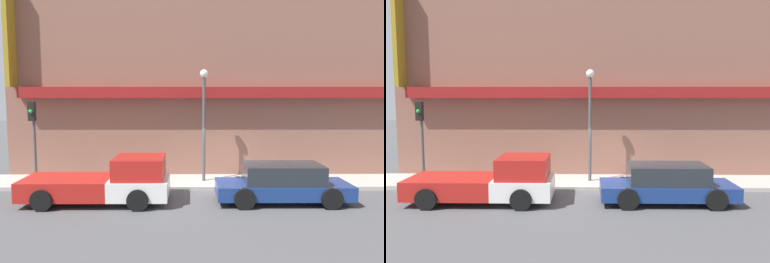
% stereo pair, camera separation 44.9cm
% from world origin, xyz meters
% --- Properties ---
extents(ground_plane, '(80.00, 80.00, 0.00)m').
position_xyz_m(ground_plane, '(0.00, 0.00, 0.00)').
color(ground_plane, '#4C4C4F').
extents(sidewalk, '(36.00, 2.46, 0.16)m').
position_xyz_m(sidewalk, '(0.00, 1.23, 0.08)').
color(sidewalk, '#ADA89E').
rests_on(sidewalk, ground).
extents(building, '(19.80, 3.80, 10.61)m').
position_xyz_m(building, '(-0.01, 3.94, 5.30)').
color(building, brown).
rests_on(building, ground).
extents(pickup_truck, '(5.28, 2.27, 1.70)m').
position_xyz_m(pickup_truck, '(-4.36, -1.59, 0.76)').
color(pickup_truck, white).
rests_on(pickup_truck, ground).
extents(parked_car, '(4.86, 1.99, 1.42)m').
position_xyz_m(parked_car, '(2.07, -1.59, 0.71)').
color(parked_car, navy).
rests_on(parked_car, ground).
extents(fire_hydrant, '(0.16, 0.16, 0.59)m').
position_xyz_m(fire_hydrant, '(-3.20, 0.60, 0.45)').
color(fire_hydrant, red).
rests_on(fire_hydrant, sidewalk).
extents(street_lamp, '(0.36, 0.36, 4.86)m').
position_xyz_m(street_lamp, '(-0.71, 1.14, 3.25)').
color(street_lamp, '#4C4C4C').
rests_on(street_lamp, sidewalk).
extents(traffic_light, '(0.28, 0.42, 3.49)m').
position_xyz_m(traffic_light, '(-7.91, 0.63, 2.57)').
color(traffic_light, '#4C4C4C').
rests_on(traffic_light, sidewalk).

